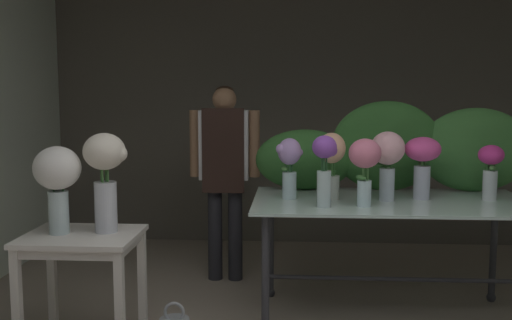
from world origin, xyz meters
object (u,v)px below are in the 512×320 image
object	(u,v)px
vase_rosy_roses	(365,161)
vase_fuchsia_anemones	(423,159)
vase_lilac_carnations	(289,163)
vase_blush_tulips	(387,156)
vase_magenta_peonies	(490,168)
vase_violet_dahlias	(325,165)
vase_white_roses_tall	(57,178)
florist	(225,162)
side_table_white	(82,251)
vase_peach_lilies	(331,159)
vase_cream_lisianthus_tall	(106,172)
display_table_glass	(390,217)

from	to	relation	value
vase_rosy_roses	vase_fuchsia_anemones	xyz separation A→B (m)	(0.43, 0.29, -0.02)
vase_lilac_carnations	vase_blush_tulips	world-z (taller)	vase_blush_tulips
vase_lilac_carnations	vase_fuchsia_anemones	size ratio (longest dim) A/B	0.98
vase_fuchsia_anemones	vase_magenta_peonies	bearing A→B (deg)	-2.06
vase_violet_dahlias	vase_white_roses_tall	xyz separation A→B (m)	(-1.61, -0.34, -0.05)
florist	vase_blush_tulips	size ratio (longest dim) A/B	3.46
side_table_white	vase_lilac_carnations	xyz separation A→B (m)	(1.25, 0.62, 0.47)
vase_peach_lilies	vase_blush_tulips	xyz separation A→B (m)	(0.38, -0.03, 0.03)
vase_rosy_roses	vase_white_roses_tall	world-z (taller)	vase_rosy_roses
florist	vase_magenta_peonies	world-z (taller)	florist
vase_lilac_carnations	vase_violet_dahlias	size ratio (longest dim) A/B	0.91
vase_magenta_peonies	vase_cream_lisianthus_tall	distance (m)	2.54
vase_magenta_peonies	florist	bearing A→B (deg)	158.06
vase_blush_tulips	vase_peach_lilies	bearing A→B (deg)	175.04
vase_cream_lisianthus_tall	vase_rosy_roses	bearing A→B (deg)	11.36
vase_cream_lisianthus_tall	vase_lilac_carnations	bearing A→B (deg)	27.03
florist	vase_rosy_roses	distance (m)	1.47
display_table_glass	side_table_white	bearing A→B (deg)	-162.42
side_table_white	vase_violet_dahlias	size ratio (longest dim) A/B	1.58
vase_magenta_peonies	vase_peach_lilies	distance (m)	1.08
vase_peach_lilies	vase_white_roses_tall	world-z (taller)	vase_peach_lilies
vase_blush_tulips	vase_fuchsia_anemones	bearing A→B (deg)	17.59
vase_violet_dahlias	vase_white_roses_tall	world-z (taller)	vase_violet_dahlias
florist	vase_violet_dahlias	xyz separation A→B (m)	(0.77, -1.08, 0.11)
display_table_glass	vase_violet_dahlias	size ratio (longest dim) A/B	4.07
vase_violet_dahlias	vase_white_roses_tall	bearing A→B (deg)	-168.06
side_table_white	vase_white_roses_tall	distance (m)	0.47
vase_rosy_roses	vase_white_roses_tall	xyz separation A→B (m)	(-1.87, -0.38, -0.07)
vase_violet_dahlias	vase_peach_lilies	bearing A→B (deg)	78.46
vase_rosy_roses	vase_cream_lisianthus_tall	size ratio (longest dim) A/B	0.72
vase_rosy_roses	vase_cream_lisianthus_tall	xyz separation A→B (m)	(-1.59, -0.32, -0.04)
florist	vase_rosy_roses	size ratio (longest dim) A/B	3.70
display_table_glass	vase_cream_lisianthus_tall	size ratio (longest dim) A/B	3.09
florist	vase_peach_lilies	size ratio (longest dim) A/B	3.55
vase_fuchsia_anemones	vase_blush_tulips	size ratio (longest dim) A/B	0.91
vase_fuchsia_anemones	vase_blush_tulips	xyz separation A→B (m)	(-0.25, -0.08, 0.03)
vase_violet_dahlias	vase_blush_tulips	bearing A→B (deg)	30.03
side_table_white	vase_fuchsia_anemones	size ratio (longest dim) A/B	1.70
vase_violet_dahlias	vase_cream_lisianthus_tall	bearing A→B (deg)	-168.01
vase_white_roses_tall	vase_violet_dahlias	bearing A→B (deg)	11.94
florist	vase_blush_tulips	bearing A→B (deg)	-34.66
florist	vase_cream_lisianthus_tall	world-z (taller)	florist
vase_lilac_carnations	vase_cream_lisianthus_tall	bearing A→B (deg)	-152.97
side_table_white	vase_lilac_carnations	world-z (taller)	vase_lilac_carnations
vase_peach_lilies	vase_violet_dahlias	xyz separation A→B (m)	(-0.06, -0.28, -0.00)
vase_peach_lilies	vase_cream_lisianthus_tall	size ratio (longest dim) A/B	0.76
florist	vase_white_roses_tall	bearing A→B (deg)	-120.55
side_table_white	vase_lilac_carnations	distance (m)	1.47
display_table_glass	vase_violet_dahlias	distance (m)	0.67
display_table_glass	vase_lilac_carnations	xyz separation A→B (m)	(-0.70, 0.01, 0.37)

